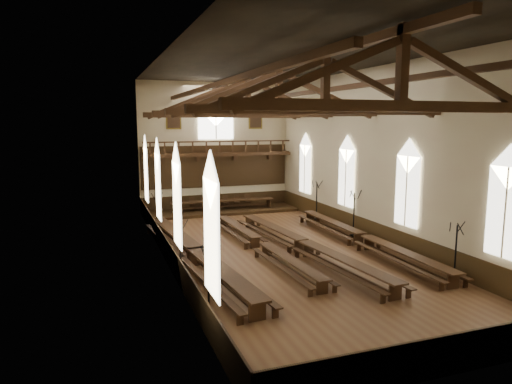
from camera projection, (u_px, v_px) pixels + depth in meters
ground at (278, 251)px, 24.71m from camera, size 26.00×26.00×0.00m
room_walls at (279, 131)px, 23.74m from camera, size 26.00×26.00×26.00m
wainscot_band at (278, 240)px, 24.62m from camera, size 12.00×26.00×1.20m
side_windows at (278, 183)px, 24.15m from camera, size 11.85×19.80×4.50m
end_window at (216, 118)px, 35.63m from camera, size 2.80×0.12×3.80m
minstrels_gallery at (217, 161)px, 35.91m from camera, size 11.80×1.24×3.70m
portraits at (216, 120)px, 35.65m from camera, size 7.75×0.09×1.45m
roof_trusses at (279, 97)px, 23.47m from camera, size 11.70×25.70×2.80m
refectory_row_a at (194, 252)px, 22.33m from camera, size 2.40×15.22×0.82m
refectory_row_b at (261, 243)px, 24.41m from camera, size 1.60×13.77×0.68m
refectory_row_c at (303, 244)px, 24.01m from camera, size 2.22×14.74×0.77m
refectory_row_d at (364, 238)px, 25.39m from camera, size 1.59×14.38×0.75m
dais at (223, 211)px, 35.35m from camera, size 11.40×3.07×0.20m
high_table at (223, 201)px, 35.24m from camera, size 8.07×1.23×0.75m
high_chairs at (221, 201)px, 35.98m from camera, size 4.93×0.44×0.94m
candelabrum_left_near at (209, 296)px, 16.19m from camera, size 0.76×0.81×2.66m
candelabrum_left_mid at (180, 255)px, 21.41m from camera, size 0.73×0.71×2.43m
candelabrum_left_far at (157, 220)px, 29.09m from camera, size 0.75×0.73×2.50m
candelabrum_right_near at (455, 263)px, 19.99m from camera, size 0.77×0.79×2.64m
candelabrum_right_mid at (354, 222)px, 27.72m from camera, size 0.86×0.84×2.87m
candelabrum_right_far at (316, 208)px, 32.31m from camera, size 0.82×0.87×2.86m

